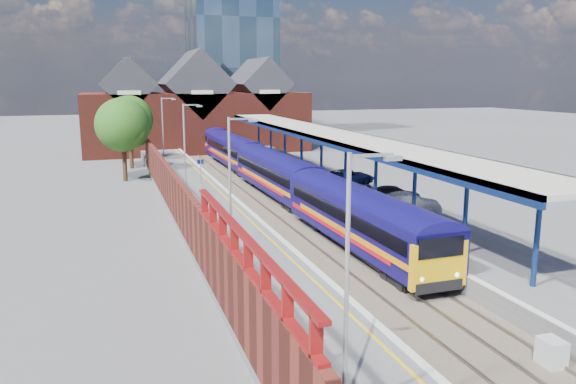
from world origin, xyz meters
The scene contains 24 objects.
ground centered at (0.00, 30.00, 0.00)m, with size 240.00×240.00×0.00m, color #5B5B5E.
ballast_bed centered at (0.00, 20.00, 0.03)m, with size 6.00×76.00×0.06m, color #473D33.
rails centered at (0.00, 20.00, 0.12)m, with size 4.51×76.00×0.14m.
left_platform centered at (-5.50, 20.00, 0.50)m, with size 5.00×76.00×1.00m, color #565659.
right_platform centered at (6.00, 20.00, 0.50)m, with size 6.00×76.00×1.00m, color #565659.
coping_left centered at (-3.15, 20.00, 1.02)m, with size 0.30×76.00×0.05m, color silver.
coping_right centered at (3.15, 20.00, 1.02)m, with size 0.30×76.00×0.05m, color silver.
yellow_line centered at (-3.75, 20.00, 1.01)m, with size 0.14×76.00×0.01m, color yellow.
train centered at (1.49, 32.61, 2.12)m, with size 3.10×65.95×3.45m.
canopy centered at (5.48, 21.95, 5.25)m, with size 4.50×52.00×4.48m.
lamp_post_a centered at (-6.36, -8.00, 4.99)m, with size 1.48×0.18×7.00m.
lamp_post_b centered at (-6.36, 6.00, 4.99)m, with size 1.48×0.18×7.00m.
lamp_post_c centered at (-6.36, 22.00, 4.99)m, with size 1.48×0.18×7.00m.
lamp_post_d centered at (-6.36, 38.00, 4.99)m, with size 1.48×0.18×7.00m.
platform_sign centered at (-5.00, 24.00, 2.69)m, with size 0.55×0.08×2.50m.
brick_wall centered at (-8.10, 13.54, 2.45)m, with size 0.35×50.00×3.86m.
station_building centered at (0.00, 58.00, 5.45)m, with size 30.00×12.12×13.78m.
glass_tower centered at (10.00, 80.00, 20.20)m, with size 14.20×14.20×40.30m.
tree_near centered at (-10.35, 35.91, 5.35)m, with size 5.20×5.20×8.10m.
tree_far centered at (-9.35, 43.91, 5.35)m, with size 5.20×5.20×8.10m.
parked_car_silver centered at (6.77, 11.55, 1.69)m, with size 1.45×4.16×1.37m, color #AAAAAF.
parked_car_dark centered at (7.69, 15.23, 1.57)m, with size 1.59×3.90×1.13m, color black.
parked_car_blue centered at (7.57, 22.95, 1.61)m, with size 2.03×4.40×1.22m, color navy.
relay_cabinet centered at (2.02, -6.36, 0.50)m, with size 0.70×0.90×1.00m, color #B3B6B9.
Camera 1 is at (-12.18, -20.51, 9.75)m, focal length 35.00 mm.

